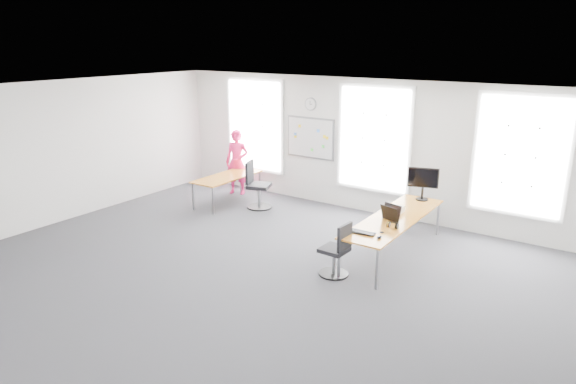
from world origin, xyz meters
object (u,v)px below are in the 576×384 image
Objects in this scene: person at (237,162)px; monitor at (423,181)px; chair_left at (256,188)px; desk_left at (227,178)px; keyboard at (362,233)px; headphones at (392,225)px; desk_right at (395,220)px; chair_right at (337,253)px.

person is 4.91m from monitor.
person is at bearing 39.50° from chair_left.
desk_left is at bearing 171.15° from monitor.
headphones is at bearing 50.43° from keyboard.
chair_left is at bearing 143.12° from headphones.
headphones is at bearing -71.19° from desk_right.
monitor is (0.03, 1.27, 0.44)m from desk_right.
desk_left is 0.81m from chair_left.
desk_right reaches higher than desk_left.
chair_left is at bearing -48.41° from person.
person reaches higher than monitor.
chair_left is 3.87m from monitor.
keyboard is at bearing 136.47° from chair_right.
person is at bearing -119.71° from chair_right.
chair_left is (0.79, 0.11, -0.13)m from desk_left.
person is (-4.45, 2.77, 0.41)m from chair_right.
chair_right is 1.08m from headphones.
desk_left is at bearing -85.26° from person.
monitor reaches higher than headphones.
person is (-0.32, 0.76, 0.20)m from desk_left.
chair_left is at bearing 144.16° from keyboard.
chair_right is (-0.43, -1.34, -0.27)m from desk_right.
desk_right is 3.19× the size of chair_right.
monitor reaches higher than keyboard.
chair_left is 1.33m from person.
keyboard is at bearing -138.99° from headphones.
chair_right reaches higher than desk_left.
headphones is at bearing 145.49° from chair_right.
desk_right is 1.62× the size of desk_left.
chair_right is at bearing -50.26° from person.
person reaches higher than desk_left.
monitor is (-0.16, 1.81, 0.34)m from headphones.
chair_right is 4.85× the size of headphones.
desk_right is at bearing 74.11° from keyboard.
desk_right is 2.70× the size of chair_left.
monitor reaches higher than chair_right.
chair_right is (4.12, -2.01, -0.21)m from desk_left.
monitor is (0.45, 2.62, 0.71)m from chair_right.
desk_right is at bearing 164.67° from chair_right.
person is at bearing 140.37° from headphones.
chair_right is at bearing -142.96° from chair_left.
headphones is at bearing -14.26° from desk_left.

